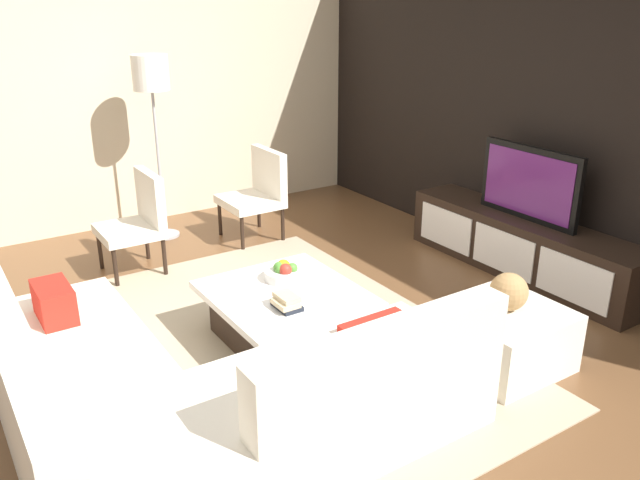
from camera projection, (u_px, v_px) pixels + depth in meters
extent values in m
plane|color=brown|center=(281.00, 351.00, 4.38)|extent=(14.00, 14.00, 0.00)
cube|color=black|center=(563.00, 108.00, 5.26)|extent=(6.40, 0.12, 2.80)
cube|color=beige|center=(137.00, 87.00, 6.48)|extent=(0.12, 5.20, 2.80)
cube|color=tan|center=(274.00, 344.00, 4.46)|extent=(3.42, 2.45, 0.01)
cube|color=black|center=(522.00, 246.00, 5.52)|extent=(2.24, 0.47, 0.50)
cube|color=white|center=(445.00, 228.00, 5.93)|extent=(0.63, 0.01, 0.35)
cube|color=white|center=(503.00, 252.00, 5.40)|extent=(0.63, 0.01, 0.35)
cube|color=white|center=(573.00, 280.00, 4.86)|extent=(0.63, 0.01, 0.35)
cube|color=black|center=(530.00, 183.00, 5.32)|extent=(0.97, 0.05, 0.62)
cube|color=#591E66|center=(527.00, 184.00, 5.31)|extent=(0.88, 0.01, 0.52)
cube|color=silver|center=(91.00, 402.00, 3.49)|extent=(2.29, 0.85, 0.41)
cube|color=silver|center=(12.00, 356.00, 3.17)|extent=(2.29, 0.18, 0.39)
cube|color=silver|center=(344.00, 398.00, 3.53)|extent=(0.85, 1.50, 0.41)
cube|color=silver|center=(385.00, 362.00, 3.12)|extent=(0.18, 1.50, 0.39)
cube|color=red|center=(54.00, 302.00, 3.91)|extent=(0.36, 0.20, 0.22)
cube|color=red|center=(399.00, 341.00, 3.63)|extent=(0.60, 0.44, 0.06)
cube|color=black|center=(286.00, 320.00, 4.45)|extent=(0.84, 0.77, 0.33)
cube|color=white|center=(285.00, 295.00, 4.38)|extent=(1.04, 0.96, 0.05)
cylinder|color=black|center=(100.00, 248.00, 5.63)|extent=(0.04, 0.04, 0.38)
cylinder|color=black|center=(115.00, 265.00, 5.28)|extent=(0.04, 0.04, 0.38)
cylinder|color=black|center=(147.00, 239.00, 5.84)|extent=(0.04, 0.04, 0.38)
cylinder|color=black|center=(164.00, 255.00, 5.49)|extent=(0.04, 0.04, 0.38)
cube|color=silver|center=(129.00, 231.00, 5.49)|extent=(0.53, 0.50, 0.08)
cube|color=silver|center=(150.00, 197.00, 5.50)|extent=(0.53, 0.08, 0.45)
cylinder|color=#A5A5AA|center=(165.00, 235.00, 6.46)|extent=(0.28, 0.28, 0.02)
cylinder|color=#A5A5AA|center=(159.00, 165.00, 6.20)|extent=(0.03, 0.03, 1.42)
cylinder|color=white|center=(150.00, 72.00, 5.88)|extent=(0.34, 0.34, 0.32)
cube|color=silver|center=(503.00, 337.00, 4.17)|extent=(0.70, 0.70, 0.40)
cylinder|color=silver|center=(284.00, 275.00, 4.55)|extent=(0.28, 0.28, 0.07)
sphere|color=#B23326|center=(285.00, 270.00, 4.50)|extent=(0.09, 0.09, 0.09)
sphere|color=#4C8C33|center=(292.00, 268.00, 4.54)|extent=(0.08, 0.08, 0.08)
sphere|color=gold|center=(283.00, 266.00, 4.56)|extent=(0.10, 0.10, 0.10)
sphere|color=#4C8C33|center=(279.00, 268.00, 4.54)|extent=(0.09, 0.09, 0.09)
sphere|color=#4C8C33|center=(280.00, 270.00, 4.51)|extent=(0.07, 0.07, 0.07)
cylinder|color=black|center=(220.00, 217.00, 6.42)|extent=(0.04, 0.04, 0.38)
cylinder|color=black|center=(242.00, 231.00, 6.04)|extent=(0.04, 0.04, 0.38)
cylinder|color=black|center=(259.00, 209.00, 6.65)|extent=(0.04, 0.04, 0.38)
cylinder|color=black|center=(283.00, 223.00, 6.26)|extent=(0.04, 0.04, 0.38)
cube|color=silver|center=(250.00, 201.00, 6.27)|extent=(0.57, 0.52, 0.08)
cube|color=silver|center=(269.00, 172.00, 6.29)|extent=(0.57, 0.08, 0.45)
sphere|color=#AD8451|center=(509.00, 292.00, 4.05)|extent=(0.24, 0.24, 0.24)
cube|color=#1E232D|center=(287.00, 306.00, 4.15)|extent=(0.21, 0.14, 0.03)
cube|color=#CCB78C|center=(286.00, 303.00, 4.12)|extent=(0.18, 0.13, 0.03)
cube|color=#CCB78C|center=(287.00, 297.00, 4.12)|extent=(0.18, 0.12, 0.03)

